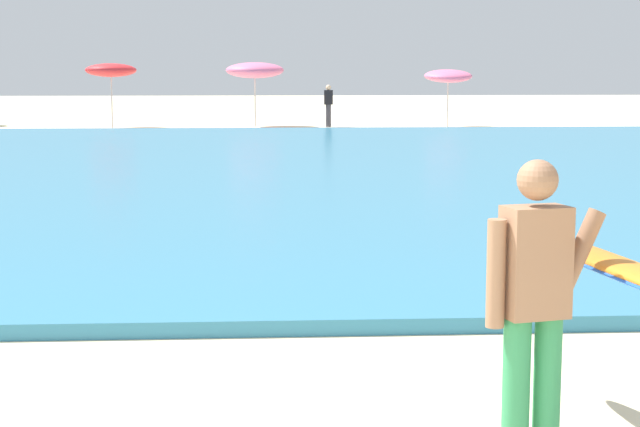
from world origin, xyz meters
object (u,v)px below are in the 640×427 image
at_px(surfer_with_board, 575,286).
at_px(beach_umbrella_2, 255,70).
at_px(beach_umbrella_1, 111,70).
at_px(beach_umbrella_3, 448,76).
at_px(beachgoer_near_row_left, 328,104).

distance_m(surfer_with_board, beach_umbrella_2, 34.17).
distance_m(beach_umbrella_1, beach_umbrella_3, 12.53).
bearing_deg(surfer_with_board, beach_umbrella_1, 101.85).
xyz_separation_m(beach_umbrella_1, beachgoer_near_row_left, (8.05, 0.14, -1.27)).
xyz_separation_m(surfer_with_board, beach_umbrella_1, (-7.05, 33.63, 1.09)).
distance_m(beach_umbrella_1, beach_umbrella_2, 5.32).
distance_m(beach_umbrella_2, beachgoer_near_row_left, 3.05).
relative_size(beach_umbrella_3, beachgoer_near_row_left, 1.40).
xyz_separation_m(beach_umbrella_2, beachgoer_near_row_left, (2.75, -0.34, -1.27)).
distance_m(surfer_with_board, beach_umbrella_1, 34.38).
height_order(beach_umbrella_2, beach_umbrella_3, beach_umbrella_2).
bearing_deg(beach_umbrella_3, beach_umbrella_2, 175.22).
bearing_deg(beach_umbrella_2, beach_umbrella_1, -174.86).
relative_size(surfer_with_board, beach_umbrella_1, 1.22).
height_order(surfer_with_board, beach_umbrella_3, beach_umbrella_3).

